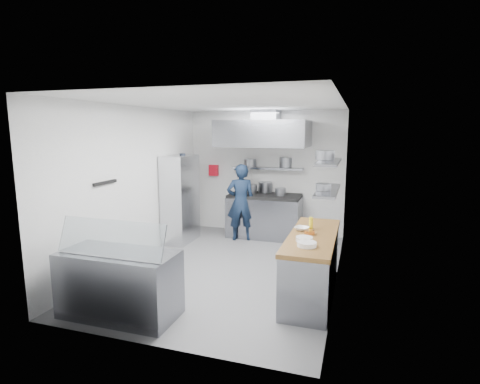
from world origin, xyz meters
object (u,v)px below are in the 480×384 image
(gas_range, at_px, (265,217))
(display_case, at_px, (120,284))
(chef, at_px, (241,202))
(wire_rack, at_px, (180,199))

(gas_range, relative_size, display_case, 1.07)
(chef, bearing_deg, gas_range, -156.86)
(chef, xyz_separation_m, wire_rack, (-1.20, -0.48, 0.09))
(gas_range, relative_size, wire_rack, 0.86)
(gas_range, xyz_separation_m, display_case, (-0.90, -4.10, -0.03))
(gas_range, relative_size, chef, 0.96)
(wire_rack, bearing_deg, gas_range, 28.48)
(gas_range, distance_m, chef, 0.70)
(gas_range, bearing_deg, display_case, -102.34)
(chef, height_order, display_case, chef)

